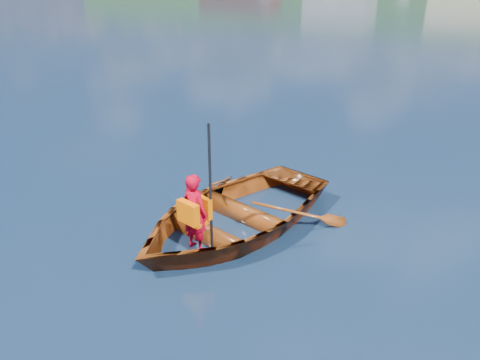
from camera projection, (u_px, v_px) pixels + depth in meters
name	position (u px, v px, depth m)	size (l,w,h in m)	color
ground	(171.00, 233.00, 6.98)	(600.00, 600.00, 0.00)	#152E44
rowboat	(233.00, 213.00, 7.07)	(3.36, 4.14, 0.76)	#80400D
child_paddler	(195.00, 212.00, 6.19)	(0.45, 0.40, 1.78)	#BD011A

